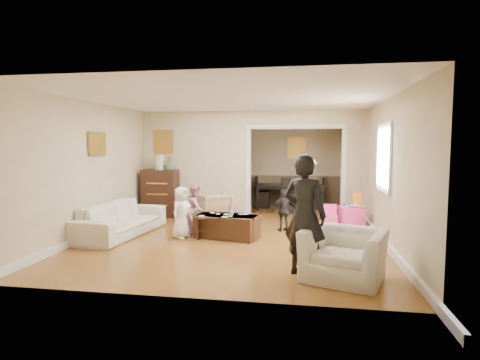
% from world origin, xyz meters
% --- Properties ---
extents(floor, '(7.00, 7.00, 0.00)m').
position_xyz_m(floor, '(0.00, 0.00, 0.00)').
color(floor, '#A56F2A').
rests_on(floor, ground).
extents(partition_left, '(2.75, 0.18, 2.60)m').
position_xyz_m(partition_left, '(-1.38, 1.80, 1.30)').
color(partition_left, beige).
rests_on(partition_left, ground).
extents(partition_right, '(0.55, 0.18, 2.60)m').
position_xyz_m(partition_right, '(2.48, 1.80, 1.30)').
color(partition_right, beige).
rests_on(partition_right, ground).
extents(partition_header, '(2.22, 0.18, 0.35)m').
position_xyz_m(partition_header, '(1.10, 1.80, 2.42)').
color(partition_header, beige).
rests_on(partition_header, partition_right).
extents(window_pane, '(0.03, 0.95, 1.10)m').
position_xyz_m(window_pane, '(2.73, -0.40, 1.55)').
color(window_pane, white).
rests_on(window_pane, ground).
extents(framed_art_partition, '(0.45, 0.03, 0.55)m').
position_xyz_m(framed_art_partition, '(-2.20, 1.70, 1.85)').
color(framed_art_partition, brown).
rests_on(framed_art_partition, partition_left).
extents(framed_art_sofa_wall, '(0.03, 0.55, 0.40)m').
position_xyz_m(framed_art_sofa_wall, '(-2.71, -0.60, 1.80)').
color(framed_art_sofa_wall, brown).
extents(framed_art_alcove, '(0.45, 0.03, 0.55)m').
position_xyz_m(framed_art_alcove, '(1.10, 3.44, 1.70)').
color(framed_art_alcove, brown).
extents(sofa, '(1.07, 2.27, 0.64)m').
position_xyz_m(sofa, '(-2.23, -0.64, 0.32)').
color(sofa, beige).
rests_on(sofa, ground).
extents(armchair_back, '(0.97, 0.97, 0.64)m').
position_xyz_m(armchair_back, '(-0.78, 1.15, 0.32)').
color(armchair_back, tan).
rests_on(armchair_back, ground).
extents(armchair_front, '(1.26, 1.19, 0.66)m').
position_xyz_m(armchair_front, '(1.83, -2.56, 0.33)').
color(armchair_front, beige).
rests_on(armchair_front, ground).
extents(dresser, '(0.85, 0.48, 1.17)m').
position_xyz_m(dresser, '(-2.20, 1.43, 0.58)').
color(dresser, black).
rests_on(dresser, ground).
extents(table_lamp, '(0.22, 0.22, 0.36)m').
position_xyz_m(table_lamp, '(-2.20, 1.43, 1.35)').
color(table_lamp, beige).
rests_on(table_lamp, dresser).
extents(potted_plant, '(0.28, 0.25, 0.32)m').
position_xyz_m(potted_plant, '(-2.00, 1.43, 1.32)').
color(potted_plant, '#3C7132').
rests_on(potted_plant, dresser).
extents(coffee_table, '(1.26, 0.83, 0.44)m').
position_xyz_m(coffee_table, '(-0.14, -0.52, 0.22)').
color(coffee_table, '#351E11').
rests_on(coffee_table, ground).
extents(coffee_cup, '(0.12, 0.12, 0.09)m').
position_xyz_m(coffee_cup, '(-0.04, -0.57, 0.48)').
color(coffee_cup, beige).
rests_on(coffee_cup, coffee_table).
extents(play_table, '(0.53, 0.53, 0.45)m').
position_xyz_m(play_table, '(2.33, 0.79, 0.23)').
color(play_table, '#F340AA').
rests_on(play_table, ground).
extents(cereal_box, '(0.21, 0.09, 0.30)m').
position_xyz_m(cereal_box, '(2.45, 0.89, 0.60)').
color(cereal_box, yellow).
rests_on(cereal_box, play_table).
extents(cyan_cup, '(0.08, 0.08, 0.08)m').
position_xyz_m(cyan_cup, '(2.23, 0.74, 0.49)').
color(cyan_cup, '#25A7BD').
rests_on(cyan_cup, play_table).
extents(toy_block, '(0.10, 0.09, 0.05)m').
position_xyz_m(toy_block, '(2.21, 0.91, 0.48)').
color(toy_block, red).
rests_on(toy_block, play_table).
extents(play_bowl, '(0.25, 0.25, 0.05)m').
position_xyz_m(play_bowl, '(2.38, 0.67, 0.48)').
color(play_bowl, silver).
rests_on(play_bowl, play_table).
extents(dining_table, '(2.02, 1.25, 0.68)m').
position_xyz_m(dining_table, '(0.91, 3.20, 0.34)').
color(dining_table, black).
rests_on(dining_table, ground).
extents(adult_person, '(0.71, 0.61, 1.66)m').
position_xyz_m(adult_person, '(1.31, -2.46, 0.83)').
color(adult_person, black).
rests_on(adult_person, ground).
extents(child_kneel_a, '(0.48, 0.57, 0.99)m').
position_xyz_m(child_kneel_a, '(-0.99, -0.67, 0.49)').
color(child_kneel_a, white).
rests_on(child_kneel_a, ground).
extents(child_kneel_b, '(0.43, 0.52, 0.99)m').
position_xyz_m(child_kneel_b, '(-0.84, -0.22, 0.49)').
color(child_kneel_b, pink).
rests_on(child_kneel_b, ground).
extents(child_toddler, '(0.55, 0.42, 0.87)m').
position_xyz_m(child_toddler, '(0.91, 0.23, 0.43)').
color(child_toddler, black).
rests_on(child_toddler, ground).
extents(craft_papers, '(0.91, 0.51, 0.00)m').
position_xyz_m(craft_papers, '(-0.19, -0.51, 0.44)').
color(craft_papers, white).
rests_on(craft_papers, coffee_table).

